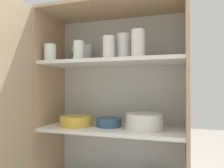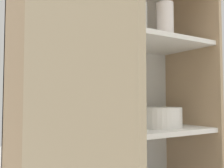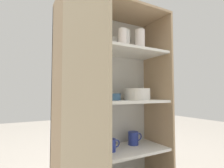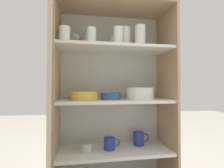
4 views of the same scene
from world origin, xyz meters
TOP-DOWN VIEW (x-y plane):
  - cupboard_back_panel at (0.00, 0.33)m, footprint 0.85×0.02m
  - cupboard_side_left at (-0.42, 0.16)m, footprint 0.02×0.36m
  - cupboard_side_right at (0.42, 0.16)m, footprint 0.02×0.36m
  - cupboard_top_panel at (0.00, 0.16)m, footprint 0.85×0.36m
  - shelf_board_lower at (0.00, 0.16)m, footprint 0.81×0.32m
  - shelf_board_middle at (0.00, 0.16)m, footprint 0.81×0.32m
  - shelf_board_upper at (0.00, 0.16)m, footprint 0.81×0.32m
  - cupboard_door at (-0.39, -0.23)m, footprint 0.08×0.42m
  - tumbler_glass_0 at (0.01, 0.19)m, footprint 0.07×0.07m
  - tumbler_glass_1 at (-0.20, 0.25)m, footprint 0.06×0.06m
  - tumbler_glass_2 at (0.01, 0.07)m, footprint 0.06×0.06m
  - tumbler_glass_3 at (0.17, 0.08)m, footprint 0.07×0.07m
  - tumbler_glass_4 at (-0.18, 0.08)m, footprint 0.06×0.06m
  - tumbler_glass_5 at (-0.35, 0.06)m, footprint 0.07×0.07m
  - tumbler_glass_6 at (0.08, 0.14)m, footprint 0.08×0.08m
  - wine_glass_0 at (-0.29, 0.27)m, footprint 0.08×0.08m
  - plate_stack_white at (0.19, 0.14)m, footprint 0.20×0.20m
  - mixing_bowl_large at (-0.22, 0.14)m, footprint 0.19×0.19m
  - serving_bowl_small at (-0.03, 0.18)m, footprint 0.15×0.15m
  - coffee_mug_primary at (0.21, 0.22)m, footprint 0.13×0.08m
  - coffee_mug_extra_1 at (-0.04, 0.17)m, footprint 0.12×0.08m
  - storage_jar at (-0.21, 0.16)m, footprint 0.08×0.08m

SIDE VIEW (x-z plane):
  - shelf_board_lower at x=0.00m, z-range 0.28..0.30m
  - storage_jar at x=-0.21m, z-range 0.30..0.36m
  - coffee_mug_extra_1 at x=-0.04m, z-range 0.30..0.39m
  - coffee_mug_primary at x=0.21m, z-range 0.30..0.41m
  - shelf_board_middle at x=0.00m, z-range 0.65..0.67m
  - cupboard_back_panel at x=0.00m, z-range 0.00..1.35m
  - cupboard_side_left at x=-0.42m, z-range 0.00..1.35m
  - cupboard_side_right at x=0.42m, z-range 0.00..1.35m
  - cupboard_door at x=-0.39m, z-range 0.00..1.35m
  - serving_bowl_small at x=-0.03m, z-range 0.67..0.72m
  - mixing_bowl_large at x=-0.22m, z-range 0.67..0.73m
  - plate_stack_white at x=0.19m, z-range 0.67..0.76m
  - shelf_board_upper at x=0.00m, z-range 1.03..1.05m
  - tumbler_glass_0 at x=0.01m, z-range 1.05..1.15m
  - tumbler_glass_5 at x=-0.35m, z-range 1.05..1.15m
  - tumbler_glass_4 at x=-0.18m, z-range 1.05..1.17m
  - tumbler_glass_1 at x=-0.20m, z-range 1.05..1.18m
  - tumbler_glass_2 at x=0.01m, z-range 1.05..1.18m
  - tumbler_glass_6 at x=0.08m, z-range 1.05..1.20m
  - tumbler_glass_3 at x=0.17m, z-range 1.05..1.20m
  - wine_glass_0 at x=-0.29m, z-range 1.08..1.20m
  - cupboard_top_panel at x=0.00m, z-range 1.35..1.37m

